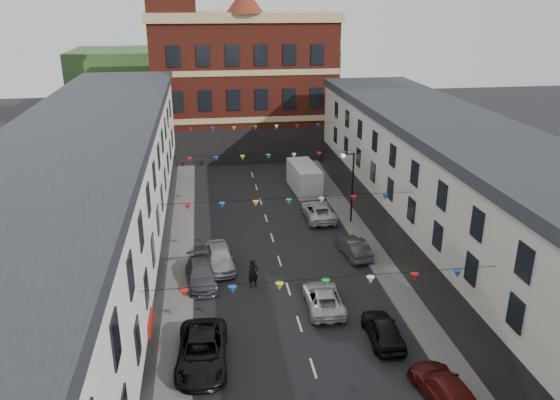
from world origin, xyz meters
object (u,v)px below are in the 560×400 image
street_lamp (350,178)px  car_left_d (201,274)px  car_left_c (202,351)px  car_right_e (354,247)px  moving_car (323,298)px  car_right_c (446,389)px  white_van (304,178)px  car_right_d (383,329)px  car_right_f (318,211)px  pedestrian (253,273)px  car_left_e (219,257)px

street_lamp → car_left_d: street_lamp is taller
car_left_c → car_right_e: bearing=48.2°
car_right_e → moving_car: (-3.68, -6.56, -0.03)m
car_left_d → car_right_c: (11.00, -12.77, 0.02)m
street_lamp → white_van: 9.19m
street_lamp → car_right_d: (-2.35, -16.21, -3.21)m
car_right_c → car_right_f: size_ratio=0.93×
car_left_c → white_van: white_van is taller
car_right_f → moving_car: bearing=78.6°
car_right_c → moving_car: 9.52m
car_left_c → pedestrian: bearing=69.0°
car_left_d → white_van: 19.71m
car_left_c → car_left_e: car_left_e is taller
car_left_e → pedestrian: size_ratio=2.35×
car_left_c → white_van: size_ratio=0.94×
street_lamp → white_van: street_lamp is taller
moving_car → car_left_d: bearing=-27.6°
car_right_d → moving_car: 4.48m
car_left_d → pedestrian: (3.32, -0.96, 0.31)m
white_van → pedestrian: white_van is taller
car_right_d → white_van: 24.77m
car_right_c → car_right_f: (-1.16, 22.54, 0.02)m
car_right_d → pedestrian: bearing=-45.1°
pedestrian → car_right_c: bearing=-74.6°
car_right_c → white_van: size_ratio=0.82×
car_left_e → white_van: white_van is taller
car_right_e → white_van: size_ratio=0.70×
street_lamp → pedestrian: street_lamp is taller
car_left_e → car_right_c: car_left_e is taller
white_van → pedestrian: size_ratio=2.97×
car_left_c → white_van: (9.97, 25.38, 0.52)m
car_left_e → car_right_c: bearing=-61.7°
car_left_c → pedestrian: (3.32, 7.44, 0.21)m
car_left_d → moving_car: bearing=-33.2°
car_left_d → car_right_e: car_right_e is taller
car_left_d → car_left_e: bearing=54.2°
car_right_c → pedestrian: (-7.68, 11.81, 0.29)m
car_right_d → car_right_f: bearing=-88.7°
street_lamp → car_right_f: street_lamp is taller
street_lamp → moving_car: 13.77m
car_right_d → car_right_e: size_ratio=1.01×
car_left_d → car_left_e: 2.45m
street_lamp → car_right_c: 21.48m
car_right_f → moving_car: (-2.62, -13.80, -0.07)m
car_right_c → car_right_e: 15.30m
street_lamp → pedestrian: 13.16m
car_left_e → moving_car: 8.52m
car_right_d → white_van: (0.27, 24.76, 0.57)m
car_right_d → white_van: bearing=-88.9°
car_left_c → car_right_e: car_left_c is taller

